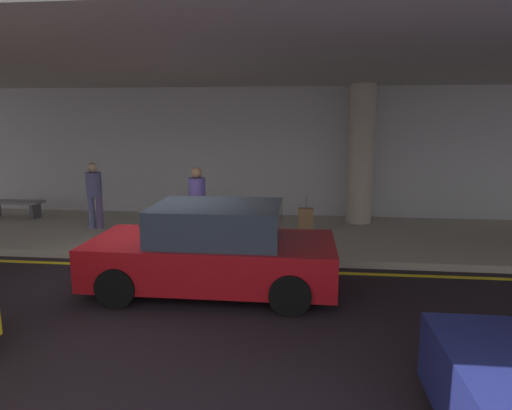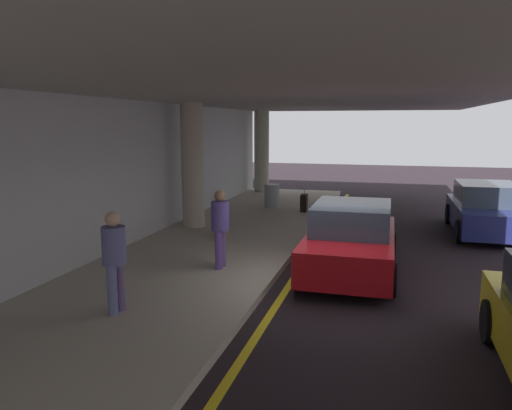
# 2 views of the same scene
# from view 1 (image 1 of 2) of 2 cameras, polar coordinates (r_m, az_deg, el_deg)

# --- Properties ---
(ground_plane) EXTENTS (60.00, 60.00, 0.00)m
(ground_plane) POSITION_cam_1_polar(r_m,az_deg,el_deg) (8.46, -11.63, -9.30)
(ground_plane) COLOR black
(sidewalk) EXTENTS (26.00, 4.20, 0.15)m
(sidewalk) POSITION_cam_1_polar(r_m,az_deg,el_deg) (11.29, -6.88, -3.63)
(sidewalk) COLOR #A79F8F
(sidewalk) RESTS_ON ground
(lane_stripe_yellow) EXTENTS (26.00, 0.14, 0.01)m
(lane_stripe_yellow) POSITION_cam_1_polar(r_m,az_deg,el_deg) (9.07, -10.31, -7.83)
(lane_stripe_yellow) COLOR yellow
(lane_stripe_yellow) RESTS_ON ground
(support_column_far_left) EXTENTS (0.67, 0.67, 3.65)m
(support_column_far_left) POSITION_cam_1_polar(r_m,az_deg,el_deg) (12.17, 13.27, 6.28)
(support_column_far_left) COLOR #AD9F8E
(support_column_far_left) RESTS_ON sidewalk
(ceiling_overhang) EXTENTS (28.00, 13.20, 0.30)m
(ceiling_overhang) POSITION_cam_1_polar(r_m,az_deg,el_deg) (10.51, -8.01, 16.58)
(ceiling_overhang) COLOR #9B9891
(ceiling_overhang) RESTS_ON support_column_far_left
(terminal_back_wall) EXTENTS (26.00, 0.30, 3.80)m
(terminal_back_wall) POSITION_cam_1_polar(r_m,az_deg,el_deg) (13.18, -4.85, 6.53)
(terminal_back_wall) COLOR #B2B2B5
(terminal_back_wall) RESTS_ON ground
(car_red) EXTENTS (4.10, 1.92, 1.50)m
(car_red) POSITION_cam_1_polar(r_m,az_deg,el_deg) (7.60, -5.42, -5.78)
(car_red) COLOR #B11119
(car_red) RESTS_ON ground
(traveler_with_luggage) EXTENTS (0.38, 0.38, 1.68)m
(traveler_with_luggage) POSITION_cam_1_polar(r_m,az_deg,el_deg) (10.25, -7.54, 0.81)
(traveler_with_luggage) COLOR #5E4092
(traveler_with_luggage) RESTS_ON sidewalk
(person_waiting_for_ride) EXTENTS (0.38, 0.38, 1.68)m
(person_waiting_for_ride) POSITION_cam_1_polar(r_m,az_deg,el_deg) (11.95, -20.02, 1.68)
(person_waiting_for_ride) COLOR slate
(person_waiting_for_ride) RESTS_ON sidewalk
(suitcase_upright_secondary) EXTENTS (0.36, 0.22, 0.90)m
(suitcase_upright_secondary) POSITION_cam_1_polar(r_m,az_deg,el_deg) (10.93, 6.37, -2.02)
(suitcase_upright_secondary) COLOR olive
(suitcase_upright_secondary) RESTS_ON sidewalk
(bench_metal) EXTENTS (1.60, 0.50, 0.48)m
(bench_metal) POSITION_cam_1_polar(r_m,az_deg,el_deg) (14.33, -28.53, -0.05)
(bench_metal) COLOR slate
(bench_metal) RESTS_ON sidewalk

